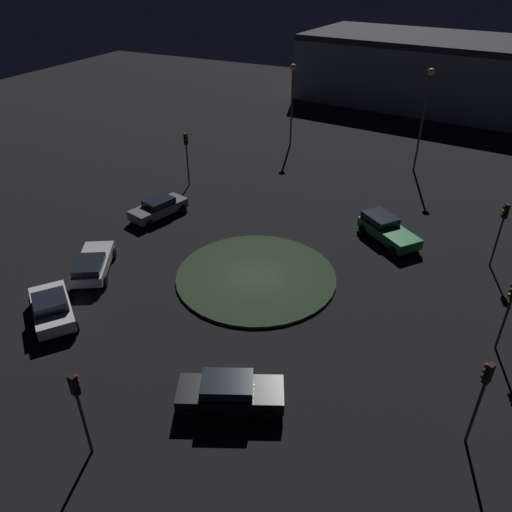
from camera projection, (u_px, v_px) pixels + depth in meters
ground_plane at (256, 277)px, 29.95m from camera, size 115.70×115.70×0.00m
roundabout_island at (256, 276)px, 29.90m from camera, size 9.68×9.68×0.17m
car_white at (52, 308)px, 26.22m from camera, size 4.41×4.00×1.50m
car_green at (387, 230)px, 33.42m from camera, size 4.74×4.31×1.48m
car_silver at (93, 264)px, 29.88m from camera, size 3.74×4.66×1.35m
car_grey at (159, 208)px, 36.35m from camera, size 2.83×4.68×1.39m
car_black at (230, 392)px, 21.22m from camera, size 4.88×3.48×1.48m
traffic_light_southeast at (187, 149)px, 39.83m from camera, size 0.39×0.38×4.46m
traffic_light_southwest at (502, 223)px, 29.45m from camera, size 0.40×0.37×4.28m
traffic_light_north at (78, 399)px, 18.06m from camera, size 0.31×0.36×4.17m
traffic_light_northwest at (483, 388)px, 18.45m from camera, size 0.40×0.37×4.25m
traffic_light_west at (510, 303)px, 23.21m from camera, size 0.36×0.31×3.94m
streetlamp_south at (292, 90)px, 47.21m from camera, size 0.58×0.58×7.80m
streetlamp_south_near at (425, 104)px, 41.18m from camera, size 0.57×0.57×8.76m
store_building at (460, 74)px, 59.92m from camera, size 39.10×18.78×7.90m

